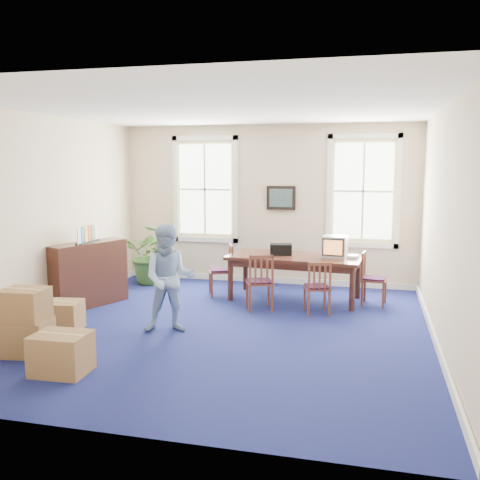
% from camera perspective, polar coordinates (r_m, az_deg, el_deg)
% --- Properties ---
extents(floor, '(6.50, 6.50, 0.00)m').
position_cam_1_polar(floor, '(8.04, -1.75, -9.42)').
color(floor, navy).
rests_on(floor, ground).
extents(ceiling, '(6.50, 6.50, 0.00)m').
position_cam_1_polar(ceiling, '(7.71, -1.85, 13.90)').
color(ceiling, white).
rests_on(ceiling, ground).
extents(wall_back, '(6.50, 0.00, 6.50)m').
position_cam_1_polar(wall_back, '(10.86, 2.87, 3.76)').
color(wall_back, beige).
rests_on(wall_back, ground).
extents(wall_front, '(6.50, 0.00, 6.50)m').
position_cam_1_polar(wall_front, '(4.70, -12.63, -2.16)').
color(wall_front, beige).
rests_on(wall_front, ground).
extents(wall_left, '(0.00, 6.50, 6.50)m').
position_cam_1_polar(wall_left, '(9.00, -20.53, 2.36)').
color(wall_left, beige).
rests_on(wall_left, ground).
extents(wall_right, '(0.00, 6.50, 6.50)m').
position_cam_1_polar(wall_right, '(7.48, 20.92, 1.27)').
color(wall_right, beige).
rests_on(wall_right, ground).
extents(baseboard_back, '(6.00, 0.04, 0.12)m').
position_cam_1_polar(baseboard_back, '(11.06, 2.78, -4.23)').
color(baseboard_back, white).
rests_on(baseboard_back, ground).
extents(baseboard_left, '(0.04, 6.50, 0.12)m').
position_cam_1_polar(baseboard_left, '(9.25, -19.90, -7.18)').
color(baseboard_left, white).
rests_on(baseboard_left, ground).
extents(baseboard_right, '(0.04, 6.50, 0.12)m').
position_cam_1_polar(baseboard_right, '(7.80, 20.11, -10.03)').
color(baseboard_right, white).
rests_on(baseboard_right, ground).
extents(window_left, '(1.40, 0.12, 2.20)m').
position_cam_1_polar(window_left, '(11.15, -3.74, 5.41)').
color(window_left, white).
rests_on(window_left, ground).
extents(window_right, '(1.40, 0.12, 2.20)m').
position_cam_1_polar(window_right, '(10.62, 13.01, 5.09)').
color(window_right, white).
rests_on(window_right, ground).
extents(wall_picture, '(0.58, 0.06, 0.48)m').
position_cam_1_polar(wall_picture, '(10.75, 4.40, 4.50)').
color(wall_picture, black).
rests_on(wall_picture, ground).
extents(conference_table, '(2.43, 1.26, 0.80)m').
position_cam_1_polar(conference_table, '(9.66, 5.86, -4.01)').
color(conference_table, '#442218').
rests_on(conference_table, ground).
extents(crt_tv, '(0.45, 0.48, 0.37)m').
position_cam_1_polar(crt_tv, '(9.54, 10.08, -0.67)').
color(crt_tv, '#B7B7BC').
rests_on(crt_tv, conference_table).
extents(game_console, '(0.21, 0.25, 0.05)m').
position_cam_1_polar(game_console, '(9.50, 11.96, -1.74)').
color(game_console, white).
rests_on(game_console, conference_table).
extents(equipment_bag, '(0.43, 0.32, 0.20)m').
position_cam_1_polar(equipment_bag, '(9.66, 4.38, -0.99)').
color(equipment_bag, black).
rests_on(equipment_bag, conference_table).
extents(chair_near_left, '(0.55, 0.55, 0.95)m').
position_cam_1_polar(chair_near_left, '(8.96, 2.09, -4.43)').
color(chair_near_left, brown).
rests_on(chair_near_left, ground).
extents(chair_near_right, '(0.50, 0.50, 0.88)m').
position_cam_1_polar(chair_near_right, '(8.82, 8.22, -4.96)').
color(chair_near_right, brown).
rests_on(chair_near_right, ground).
extents(chair_end_left, '(0.55, 0.55, 0.94)m').
position_cam_1_polar(chair_end_left, '(9.93, -2.09, -3.22)').
color(chair_end_left, brown).
rests_on(chair_end_left, ground).
extents(chair_end_right, '(0.46, 0.46, 0.91)m').
position_cam_1_polar(chair_end_right, '(9.56, 14.13, -4.00)').
color(chair_end_right, brown).
rests_on(chair_end_right, ground).
extents(man, '(0.91, 0.80, 1.57)m').
position_cam_1_polar(man, '(7.78, -7.54, -4.11)').
color(man, '#8FAFD8').
rests_on(man, ground).
extents(credenza, '(0.92, 1.45, 1.10)m').
position_cam_1_polar(credenza, '(9.52, -15.89, -3.52)').
color(credenza, '#442218').
rests_on(credenza, ground).
extents(brochure_rack, '(0.19, 0.70, 0.30)m').
position_cam_1_polar(brochure_rack, '(9.40, -15.95, 0.68)').
color(brochure_rack, '#99999E').
rests_on(brochure_rack, credenza).
extents(potted_plant, '(1.34, 1.25, 1.22)m').
position_cam_1_polar(potted_plant, '(11.01, -9.32, -1.47)').
color(potted_plant, '#2F5A21').
rests_on(potted_plant, ground).
extents(cardboard_boxes, '(1.74, 1.74, 0.90)m').
position_cam_1_polar(cardboard_boxes, '(7.37, -19.97, -7.90)').
color(cardboard_boxes, '#9B7143').
rests_on(cardboard_boxes, ground).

